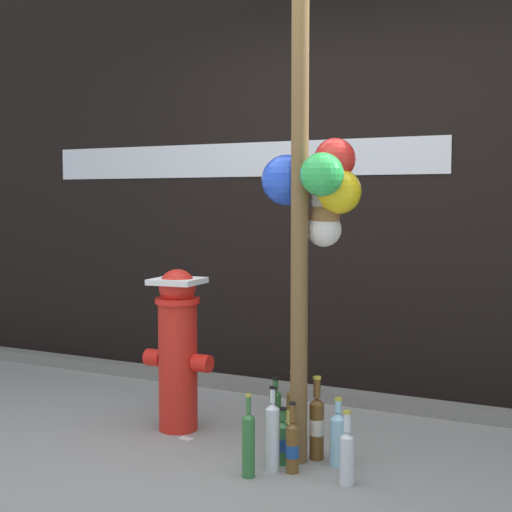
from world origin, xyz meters
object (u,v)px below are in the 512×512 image
Objects in this scene: bottle_1 at (275,413)px; bottle_7 at (338,437)px; bottle_5 at (347,455)px; bottle_3 at (273,436)px; bottle_6 at (273,429)px; bottle_0 at (317,425)px; bottle_8 at (248,443)px; bottle_4 at (294,413)px; memorial_post at (311,138)px; bottle_2 at (283,441)px; bottle_9 at (292,446)px; fire_hydrant at (178,346)px.

bottle_7 is at bearing -25.29° from bottle_1.
bottle_5 is 0.24m from bottle_7.
bottle_3 reaches higher than bottle_6.
bottle_5 is at bearing -36.59° from bottle_1.
bottle_0 reaches higher than bottle_8.
bottle_0 reaches higher than bottle_4.
memorial_post is 1.40m from bottle_3.
bottle_8 reaches higher than bottle_6.
bottle_2 is 0.69× the size of bottle_3.
bottle_0 is 1.23× the size of bottle_9.
fire_hydrant is 2.64× the size of bottle_1.
bottle_8 is (-0.43, -0.12, 0.02)m from bottle_5.
bottle_1 is at bearing 151.91° from bottle_0.
bottle_1 is 0.10m from bottle_4.
bottle_6 is at bearing 93.77° from bottle_8.
fire_hydrant is at bearing -172.26° from bottle_1.
bottle_1 is 0.87× the size of bottle_8.
bottle_4 reaches higher than bottle_5.
bottle_2 is at bearing -130.18° from bottle_0.
bottle_0 is 0.35m from bottle_5.
memorial_post is at bearing 140.97° from bottle_5.
bottle_6 is at bearing 158.42° from bottle_5.
bottle_9 reaches higher than bottle_7.
bottle_4 is at bearing 137.36° from bottle_0.
memorial_post reaches higher than bottle_1.
bottle_5 is 0.48m from bottle_6.
bottle_7 reaches higher than bottle_2.
fire_hydrant is at bearing 159.46° from bottle_9.
bottle_0 is at bearing 135.06° from bottle_5.
bottle_1 is 0.25m from bottle_6.
bottle_2 is at bearing 87.62° from bottle_3.
memorial_post is 7.40× the size of bottle_8.
bottle_5 is at bearing -16.81° from bottle_2.
bottle_6 is at bearing 115.31° from bottle_3.
bottle_7 is at bearing 21.72° from bottle_2.
fire_hydrant is (-0.83, 0.11, -1.08)m from memorial_post.
memorial_post is 1.37m from fire_hydrant.
bottle_5 is (0.28, -0.22, -1.41)m from memorial_post.
bottle_6 is at bearing -175.03° from bottle_7.
bottle_6 is 1.04× the size of bottle_9.
bottle_1 is 0.35m from bottle_2.
fire_hydrant reaches higher than bottle_9.
bottle_5 is 1.02× the size of bottle_7.
bottle_9 reaches higher than bottle_2.
memorial_post is at bearing 67.16° from bottle_3.
bottle_5 is (1.10, -0.33, -0.33)m from fire_hydrant.
bottle_4 reaches higher than bottle_6.
bottle_4 is (-0.09, 0.44, -0.02)m from bottle_3.
bottle_2 is at bearing -16.86° from fire_hydrant.
bottle_9 is at bearing -89.77° from memorial_post.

